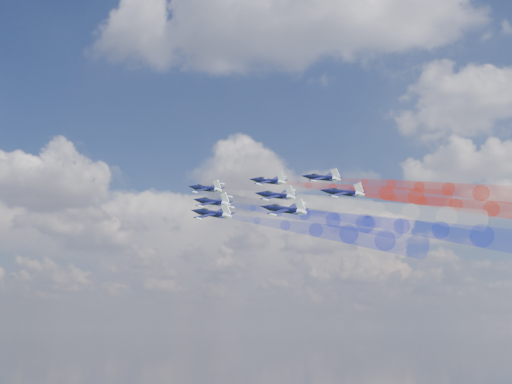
# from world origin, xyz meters

# --- Properties ---
(jet_lead) EXTENTS (14.84, 14.00, 8.90)m
(jet_lead) POSITION_xyz_m (-12.67, 18.96, 162.58)
(jet_lead) COLOR black
(trail_lead) EXTENTS (36.15, 23.29, 13.99)m
(trail_lead) POSITION_xyz_m (8.80, 7.25, 156.89)
(trail_lead) COLOR white
(jet_inner_left) EXTENTS (14.84, 14.00, 8.90)m
(jet_inner_left) POSITION_xyz_m (-7.65, 6.87, 156.76)
(jet_inner_left) COLOR black
(trail_inner_left) EXTENTS (36.15, 23.29, 13.99)m
(trail_inner_left) POSITION_xyz_m (13.82, -4.83, 151.07)
(trail_inner_left) COLOR #1B2AE6
(jet_inner_right) EXTENTS (14.84, 14.00, 8.90)m
(jet_inner_right) POSITION_xyz_m (2.07, 20.92, 164.17)
(jet_inner_right) COLOR black
(trail_inner_right) EXTENTS (36.15, 23.29, 13.99)m
(trail_inner_right) POSITION_xyz_m (23.55, 9.21, 158.48)
(trail_inner_right) COLOR red
(jet_outer_left) EXTENTS (14.84, 14.00, 8.90)m
(jet_outer_left) POSITION_xyz_m (-4.39, -4.66, 152.07)
(jet_outer_left) COLOR black
(trail_outer_left) EXTENTS (36.15, 23.29, 13.99)m
(trail_outer_left) POSITION_xyz_m (17.09, -16.36, 146.38)
(trail_outer_left) COLOR #1B2AE6
(jet_center_third) EXTENTS (14.84, 14.00, 8.90)m
(jet_center_third) POSITION_xyz_m (6.17, 7.58, 157.75)
(jet_center_third) COLOR black
(trail_center_third) EXTENTS (36.15, 23.29, 13.99)m
(trail_center_third) POSITION_xyz_m (27.64, -4.12, 152.06)
(trail_center_third) COLOR white
(jet_outer_right) EXTENTS (14.84, 14.00, 8.90)m
(jet_outer_right) POSITION_xyz_m (14.47, 23.44, 164.97)
(jet_outer_right) COLOR black
(trail_outer_right) EXTENTS (36.15, 23.29, 13.99)m
(trail_outer_right) POSITION_xyz_m (35.95, 11.73, 159.28)
(trail_outer_right) COLOR red
(jet_rear_left) EXTENTS (14.84, 14.00, 8.90)m
(jet_rear_left) POSITION_xyz_m (9.95, -4.91, 152.28)
(jet_rear_left) COLOR black
(trail_rear_left) EXTENTS (36.15, 23.29, 13.99)m
(trail_rear_left) POSITION_xyz_m (31.43, -16.62, 146.59)
(trail_rear_left) COLOR #1B2AE6
(jet_rear_right) EXTENTS (14.84, 14.00, 8.90)m
(jet_rear_right) POSITION_xyz_m (20.25, 10.04, 158.30)
(jet_rear_right) COLOR black
(trail_rear_right) EXTENTS (36.15, 23.29, 13.99)m
(trail_rear_right) POSITION_xyz_m (41.72, -1.66, 152.61)
(trail_rear_right) COLOR red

